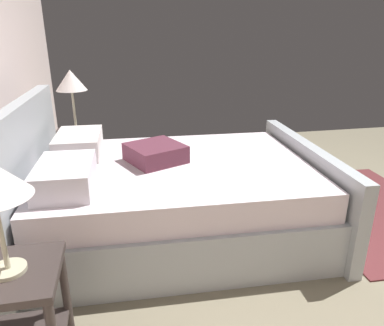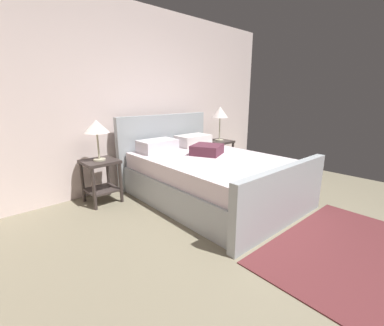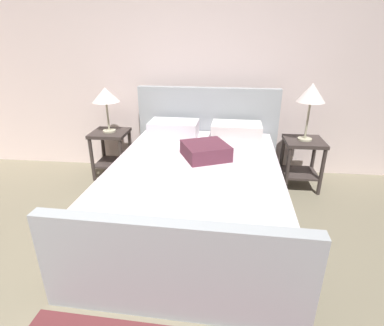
# 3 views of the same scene
# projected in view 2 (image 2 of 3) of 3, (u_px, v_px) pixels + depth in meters

# --- Properties ---
(ground_plane) EXTENTS (6.38, 6.07, 0.02)m
(ground_plane) POSITION_uv_depth(u_px,v_px,m) (317.00, 270.00, 2.25)
(ground_plane) COLOR #776F59
(wall_back) EXTENTS (6.50, 0.12, 2.80)m
(wall_back) POSITION_uv_depth(u_px,v_px,m) (126.00, 99.00, 4.07)
(wall_back) COLOR silver
(wall_back) RESTS_ON ground
(bed) EXTENTS (1.81, 2.40, 1.14)m
(bed) POSITION_uv_depth(u_px,v_px,m) (208.00, 175.00, 3.74)
(bed) COLOR #9DA4A9
(bed) RESTS_ON ground
(nightstand_right) EXTENTS (0.44, 0.44, 0.60)m
(nightstand_right) POSITION_uv_depth(u_px,v_px,m) (219.00, 150.00, 5.08)
(nightstand_right) COLOR #352D2A
(nightstand_right) RESTS_ON ground
(table_lamp_right) EXTENTS (0.31, 0.31, 0.64)m
(table_lamp_right) POSITION_uv_depth(u_px,v_px,m) (220.00, 113.00, 4.90)
(table_lamp_right) COLOR #B7B293
(table_lamp_right) RESTS_ON nightstand_right
(nightstand_left) EXTENTS (0.44, 0.44, 0.60)m
(nightstand_left) POSITION_uv_depth(u_px,v_px,m) (101.00, 174.00, 3.57)
(nightstand_left) COLOR #352D2A
(nightstand_left) RESTS_ON ground
(table_lamp_left) EXTENTS (0.33, 0.33, 0.54)m
(table_lamp_left) POSITION_uv_depth(u_px,v_px,m) (96.00, 128.00, 3.41)
(table_lamp_left) COLOR #B7B293
(table_lamp_left) RESTS_ON nightstand_left
(area_rug) EXTENTS (1.96, 1.34, 0.01)m
(area_rug) POSITION_uv_depth(u_px,v_px,m) (354.00, 253.00, 2.47)
(area_rug) COLOR #5A2729
(area_rug) RESTS_ON ground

